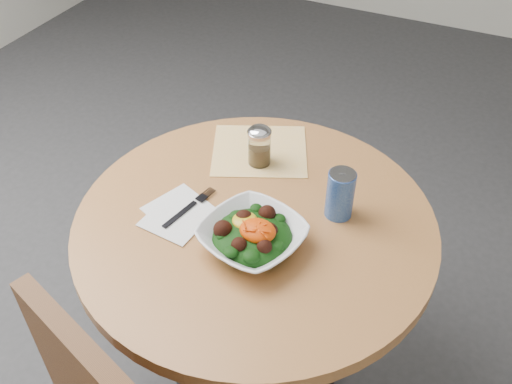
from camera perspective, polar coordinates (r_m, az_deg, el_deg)
ground at (r=2.01m, az=-0.08°, el=-18.28°), size 6.00×6.00×0.00m
table at (r=1.56m, az=-0.10°, el=-7.93°), size 0.90×0.90×0.75m
cloth_napkin at (r=1.62m, az=0.36°, el=4.18°), size 0.34×0.33×0.00m
paper_napkins at (r=1.44m, az=-7.85°, el=-2.16°), size 0.18×0.20×0.00m
salad_bowl at (r=1.33m, az=-0.36°, el=-4.40°), size 0.29×0.29×0.09m
fork at (r=1.45m, az=-6.53°, el=-1.41°), size 0.06×0.18×0.00m
spice_shaker at (r=1.55m, az=0.34°, el=4.62°), size 0.07×0.07×0.12m
beverage_can at (r=1.40m, az=8.42°, el=-0.20°), size 0.07×0.07×0.13m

